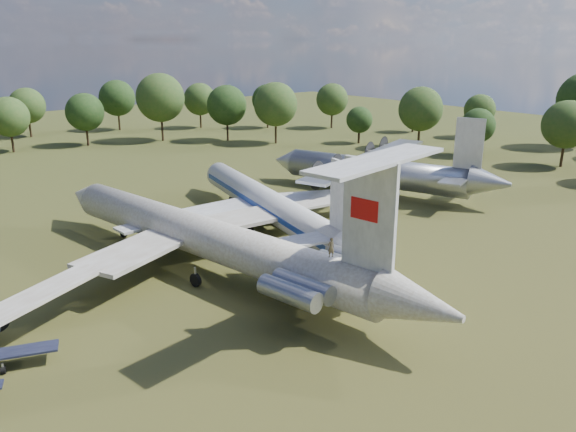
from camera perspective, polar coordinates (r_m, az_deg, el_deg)
ground at (r=60.62m, az=-9.89°, el=-5.08°), size 300.00×300.00×0.00m
il62_airliner at (r=58.35m, az=-8.32°, el=-2.89°), size 53.79×64.91×5.73m
tu104_jet at (r=70.92m, az=-2.05°, el=0.70°), size 47.85×57.44×5.05m
an12_transport at (r=88.52m, az=8.87°, el=4.06°), size 49.14×51.84×5.50m
person_on_il62 at (r=46.60m, az=4.39°, el=-3.20°), size 0.69×0.54×1.69m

